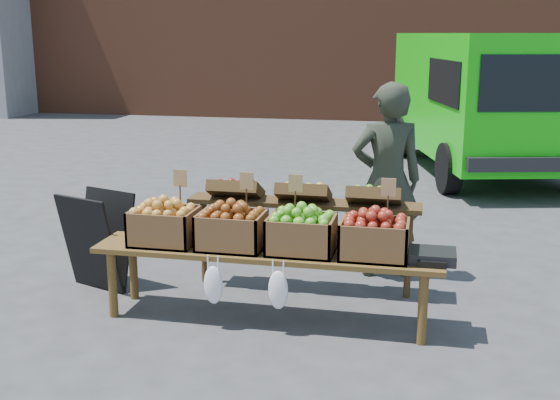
% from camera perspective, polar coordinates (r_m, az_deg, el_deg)
% --- Properties ---
extents(ground, '(80.00, 80.00, 0.00)m').
position_cam_1_polar(ground, '(5.54, 1.58, -9.93)').
color(ground, '#3E3E40').
extents(delivery_van, '(3.38, 5.31, 2.20)m').
position_cam_1_polar(delivery_van, '(11.71, 16.42, 7.49)').
color(delivery_van, '#0EC50C').
rests_on(delivery_van, ground).
extents(vendor, '(0.74, 0.59, 1.78)m').
position_cam_1_polar(vendor, '(6.43, 8.68, 1.56)').
color(vendor, '#262D21').
rests_on(vendor, ground).
extents(chalkboard_sign, '(0.65, 0.49, 0.87)m').
position_cam_1_polar(chalkboard_sign, '(6.32, -14.61, -3.21)').
color(chalkboard_sign, black).
rests_on(chalkboard_sign, ground).
extents(back_table, '(2.10, 0.44, 1.04)m').
position_cam_1_polar(back_table, '(6.07, 1.91, -2.64)').
color(back_table, '#3D2A14').
rests_on(back_table, ground).
extents(display_bench, '(2.70, 0.56, 0.57)m').
position_cam_1_polar(display_bench, '(5.50, -1.11, -6.92)').
color(display_bench, '#553C18').
rests_on(display_bench, ground).
extents(crate_golden_apples, '(0.50, 0.40, 0.28)m').
position_cam_1_polar(crate_golden_apples, '(5.61, -9.37, -2.13)').
color(crate_golden_apples, '#B59035').
rests_on(crate_golden_apples, display_bench).
extents(crate_russet_pears, '(0.50, 0.40, 0.28)m').
position_cam_1_polar(crate_russet_pears, '(5.44, -3.96, -2.49)').
color(crate_russet_pears, brown).
rests_on(crate_russet_pears, display_bench).
extents(crate_red_apples, '(0.50, 0.40, 0.28)m').
position_cam_1_polar(crate_red_apples, '(5.31, 1.76, -2.84)').
color(crate_red_apples, '#448126').
rests_on(crate_red_apples, display_bench).
extents(crate_green_apples, '(0.50, 0.40, 0.28)m').
position_cam_1_polar(crate_green_apples, '(5.24, 7.68, -3.17)').
color(crate_green_apples, maroon).
rests_on(crate_green_apples, display_bench).
extents(weighing_scale, '(0.34, 0.30, 0.08)m').
position_cam_1_polar(weighing_scale, '(5.26, 12.28, -4.45)').
color(weighing_scale, black).
rests_on(weighing_scale, display_bench).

